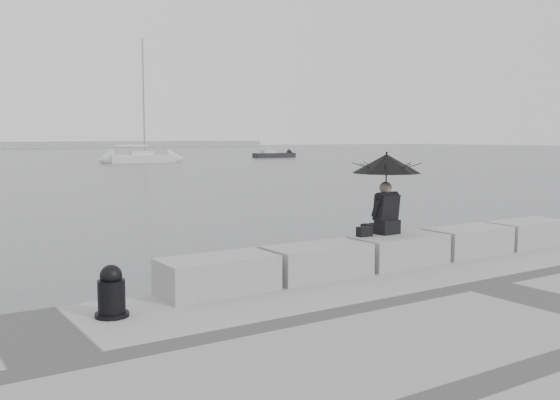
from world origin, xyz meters
TOP-DOWN VIEW (x-y plane):
  - ground at (0.00, 0.00)m, footprint 360.00×360.00m
  - stone_block_far_left at (-3.40, -0.45)m, footprint 1.60×0.80m
  - stone_block_left at (-1.70, -0.45)m, footprint 1.60×0.80m
  - stone_block_centre at (0.00, -0.45)m, footprint 1.60×0.80m
  - stone_block_right at (1.70, -0.45)m, footprint 1.60×0.80m
  - stone_block_far_right at (3.40, -0.45)m, footprint 1.60×0.80m
  - seated_person at (-0.05, -0.17)m, footprint 1.18×1.18m
  - bag at (-0.55, -0.19)m, footprint 0.25×0.14m
  - mooring_bollard at (-5.00, -0.81)m, footprint 0.40×0.40m
  - sailboat_right at (16.30, 54.81)m, footprint 6.80×2.91m
  - small_motorboat at (36.80, 60.90)m, footprint 5.73×1.92m

SIDE VIEW (x-z plane):
  - ground at x=0.00m, z-range 0.00..0.00m
  - small_motorboat at x=36.80m, z-range -0.23..0.87m
  - sailboat_right at x=16.30m, z-range -5.91..6.99m
  - stone_block_far_left at x=-3.40m, z-range 0.50..1.00m
  - stone_block_left at x=-1.70m, z-range 0.50..1.00m
  - stone_block_centre at x=0.00m, z-range 0.50..1.00m
  - stone_block_right at x=1.70m, z-range 0.50..1.00m
  - stone_block_far_right at x=3.40m, z-range 0.50..1.00m
  - mooring_bollard at x=-5.00m, z-range 0.45..1.08m
  - bag at x=-0.55m, z-range 1.00..1.16m
  - seated_person at x=-0.05m, z-range 1.31..2.70m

